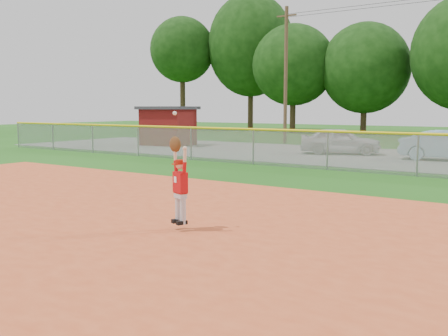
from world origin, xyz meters
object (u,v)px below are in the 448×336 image
(car_blue, at_px, (448,146))
(ballplayer, at_px, (179,181))
(utility_shed, at_px, (168,126))
(car_white_a, at_px, (340,141))

(car_blue, xyz_separation_m, ballplayer, (-1.84, -16.80, 0.29))
(utility_shed, relative_size, ballplayer, 1.63)
(car_white_a, distance_m, car_blue, 5.24)
(car_blue, distance_m, utility_shed, 16.62)
(car_blue, height_order, utility_shed, utility_shed)
(utility_shed, bearing_deg, car_blue, -0.63)
(car_white_a, xyz_separation_m, car_blue, (5.22, -0.43, -0.01))
(car_white_a, relative_size, car_blue, 0.98)
(car_white_a, bearing_deg, ballplayer, 170.78)
(ballplayer, bearing_deg, car_blue, 83.76)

